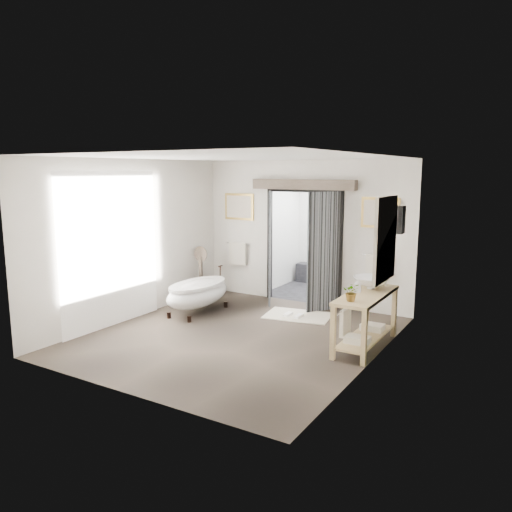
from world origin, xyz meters
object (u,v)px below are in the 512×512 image
clawfoot_tub (198,293)px  rug (298,315)px  vanity (364,315)px  basin (371,283)px

clawfoot_tub → rug: clawfoot_tub is taller
vanity → basin: bearing=94.4°
vanity → basin: size_ratio=2.88×
rug → vanity: bearing=-31.8°
rug → basin: 1.94m
vanity → clawfoot_tub: bearing=176.4°
clawfoot_tub → vanity: 3.35m
basin → vanity: bearing=-68.3°
rug → basin: bearing=-22.1°
clawfoot_tub → basin: basin is taller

